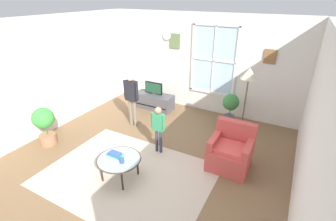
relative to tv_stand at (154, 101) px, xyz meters
name	(u,v)px	position (x,y,z in m)	size (l,w,h in m)	color
ground_plane	(135,170)	(1.15, -2.60, -0.23)	(6.00, 7.00, 0.02)	brown
back_wall	(202,63)	(1.16, 0.65, 1.12)	(5.40, 0.17, 2.66)	silver
side_wall_left	(28,82)	(-1.61, -2.60, 1.11)	(0.12, 6.40, 2.66)	silver
side_wall_right	(315,154)	(3.91, -2.60, 1.11)	(0.12, 6.40, 2.66)	silver
area_rug	(127,175)	(1.11, -2.79, -0.21)	(3.05, 2.25, 0.01)	#C6B29E
tv_stand	(154,101)	(0.00, 0.00, 0.00)	(1.15, 0.47, 0.43)	#4C4C51
television	(154,88)	(0.00, 0.00, 0.41)	(0.55, 0.08, 0.37)	#4C4C4C
armchair	(231,152)	(2.71, -1.59, 0.11)	(0.76, 0.74, 0.87)	#D14C47
coffee_table	(119,160)	(1.04, -2.90, 0.18)	(0.79, 0.79, 0.43)	#99B2B7
book_stack	(115,154)	(0.91, -2.85, 0.23)	(0.28, 0.17, 0.05)	teal
cup	(122,160)	(1.16, -2.96, 0.25)	(0.09, 0.09, 0.09)	#334C8C
remote_near_books	(117,155)	(0.96, -2.84, 0.22)	(0.04, 0.14, 0.02)	black
person_black_shirt	(131,94)	(0.07, -1.15, 0.65)	(0.42, 0.19, 1.38)	#726656
person_green_shirt	(158,125)	(1.25, -1.85, 0.45)	(0.32, 0.14, 1.06)	#333851
potted_plant_by_window	(230,106)	(2.22, 0.05, 0.30)	(0.41, 0.41, 0.84)	#4C565B
potted_plant_corner	(44,123)	(-1.10, -2.78, 0.31)	(0.46, 0.46, 0.88)	#9E6B4C
floor_lamp	(248,82)	(2.72, -0.87, 1.30)	(0.32, 0.32, 1.81)	black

